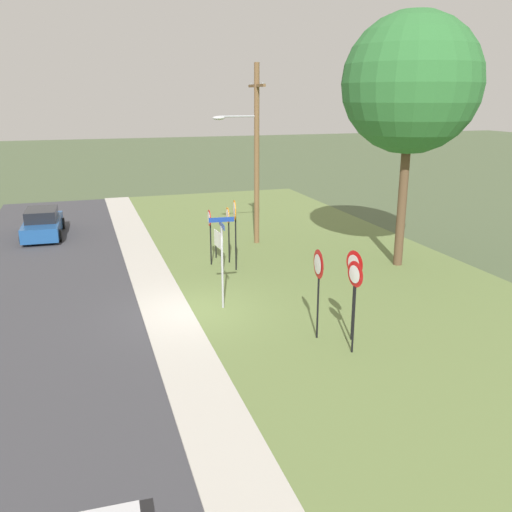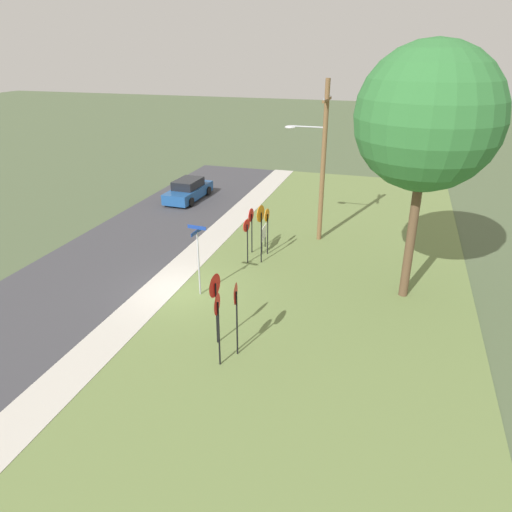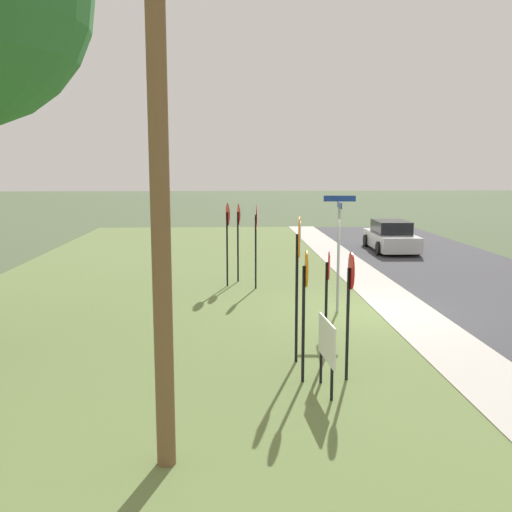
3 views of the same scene
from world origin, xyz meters
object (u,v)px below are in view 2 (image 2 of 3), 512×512
at_px(yield_sign_near_left, 217,313).
at_px(yield_sign_far_left, 215,292).
at_px(stop_sign_near_right, 267,222).
at_px(street_name_post, 198,254).
at_px(stop_sign_near_left, 261,221).
at_px(notice_board, 264,234).
at_px(utility_pole, 321,157).
at_px(parked_hatchback_near, 188,190).
at_px(stop_sign_far_left, 251,221).
at_px(stop_sign_far_center, 247,232).
at_px(yield_sign_near_right, 236,302).
at_px(oak_tree_left, 428,118).

distance_m(yield_sign_near_left, yield_sign_far_left, 1.27).
xyz_separation_m(stop_sign_near_right, street_name_post, (4.88, -1.52, 0.12)).
xyz_separation_m(stop_sign_near_left, notice_board, (-1.53, -0.30, -1.27)).
distance_m(stop_sign_near_left, yield_sign_far_left, 6.93).
xyz_separation_m(utility_pole, parked_hatchback_near, (-4.65, -9.65, -3.82)).
distance_m(stop_sign_far_left, stop_sign_far_center, 1.25).
bearing_deg(stop_sign_near_left, notice_board, -160.15).
height_order(yield_sign_near_right, utility_pole, utility_pole).
relative_size(street_name_post, oak_tree_left, 0.31).
relative_size(stop_sign_far_left, notice_board, 1.85).
bearing_deg(yield_sign_far_left, utility_pole, 176.57).
height_order(yield_sign_near_right, notice_board, yield_sign_near_right).
bearing_deg(street_name_post, yield_sign_far_left, 36.81).
distance_m(yield_sign_near_left, parked_hatchback_near, 18.68).
bearing_deg(stop_sign_near_right, stop_sign_far_center, -21.34).
height_order(stop_sign_near_left, street_name_post, street_name_post).
relative_size(notice_board, oak_tree_left, 0.13).
xyz_separation_m(stop_sign_far_left, parked_hatchback_near, (-7.45, -6.85, -1.06)).
bearing_deg(oak_tree_left, yield_sign_near_left, -40.27).
height_order(notice_board, oak_tree_left, oak_tree_left).
distance_m(stop_sign_far_left, yield_sign_near_left, 9.24).
bearing_deg(yield_sign_far_left, street_name_post, -142.83).
bearing_deg(yield_sign_near_right, stop_sign_far_left, -175.72).
relative_size(stop_sign_far_center, yield_sign_near_left, 0.84).
xyz_separation_m(stop_sign_far_left, street_name_post, (4.82, -0.73, 0.15)).
height_order(stop_sign_far_left, yield_sign_far_left, yield_sign_far_left).
bearing_deg(stop_sign_near_right, yield_sign_near_left, 10.50).
bearing_deg(yield_sign_near_left, yield_sign_near_right, 147.69).
height_order(stop_sign_far_center, street_name_post, street_name_post).
bearing_deg(stop_sign_far_left, stop_sign_far_center, 12.02).
bearing_deg(yield_sign_near_left, utility_pole, 169.04).
bearing_deg(oak_tree_left, parked_hatchback_near, -124.59).
bearing_deg(street_name_post, stop_sign_far_left, 175.91).
bearing_deg(stop_sign_near_right, stop_sign_near_left, 3.88).
bearing_deg(yield_sign_far_left, stop_sign_near_left, -171.44).
bearing_deg(stop_sign_far_left, oak_tree_left, 76.15).
bearing_deg(yield_sign_near_left, stop_sign_near_left, -179.07).
bearing_deg(stop_sign_far_center, stop_sign_near_left, 121.02).
height_order(yield_sign_near_left, notice_board, yield_sign_near_left).
relative_size(utility_pole, notice_board, 6.54).
height_order(street_name_post, utility_pole, utility_pole).
relative_size(yield_sign_near_left, parked_hatchback_near, 0.58).
xyz_separation_m(stop_sign_far_center, street_name_post, (3.59, -0.90, 0.26)).
height_order(yield_sign_far_left, oak_tree_left, oak_tree_left).
relative_size(stop_sign_near_left, stop_sign_near_right, 1.21).
height_order(stop_sign_near_left, parked_hatchback_near, stop_sign_near_left).
height_order(stop_sign_far_center, notice_board, stop_sign_far_center).
height_order(yield_sign_near_right, yield_sign_far_left, yield_sign_near_right).
relative_size(utility_pole, parked_hatchback_near, 1.83).
bearing_deg(yield_sign_far_left, yield_sign_near_left, 29.83).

